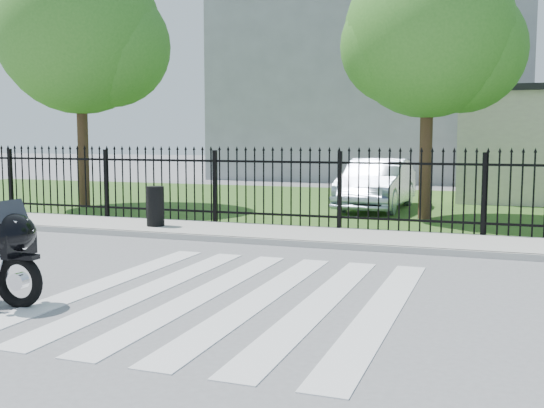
% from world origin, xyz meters
% --- Properties ---
extents(ground, '(120.00, 120.00, 0.00)m').
position_xyz_m(ground, '(0.00, 0.00, 0.00)').
color(ground, slate).
rests_on(ground, ground).
extents(crosswalk, '(5.00, 5.50, 0.01)m').
position_xyz_m(crosswalk, '(0.00, 0.00, 0.01)').
color(crosswalk, silver).
rests_on(crosswalk, ground).
extents(sidewalk, '(40.00, 2.00, 0.12)m').
position_xyz_m(sidewalk, '(0.00, 5.00, 0.06)').
color(sidewalk, '#ADAAA3').
rests_on(sidewalk, ground).
extents(curb, '(40.00, 0.12, 0.12)m').
position_xyz_m(curb, '(0.00, 4.00, 0.06)').
color(curb, '#ADAAA3').
rests_on(curb, ground).
extents(grass_strip, '(40.00, 12.00, 0.02)m').
position_xyz_m(grass_strip, '(0.00, 12.00, 0.01)').
color(grass_strip, '#2E571E').
rests_on(grass_strip, ground).
extents(iron_fence, '(26.00, 0.04, 1.80)m').
position_xyz_m(iron_fence, '(0.00, 6.00, 0.90)').
color(iron_fence, black).
rests_on(iron_fence, ground).
extents(tree_left, '(4.80, 4.80, 7.58)m').
position_xyz_m(tree_left, '(-8.50, 8.50, 5.17)').
color(tree_left, '#382316').
rests_on(tree_left, ground).
extents(tree_mid, '(4.20, 4.20, 6.78)m').
position_xyz_m(tree_mid, '(1.50, 9.00, 4.67)').
color(tree_mid, '#382316').
rests_on(tree_mid, ground).
extents(building_tall, '(15.00, 10.00, 12.00)m').
position_xyz_m(building_tall, '(-3.00, 26.00, 6.00)').
color(building_tall, '#92949A').
rests_on(building_tall, ground).
extents(parked_car, '(1.68, 4.50, 1.47)m').
position_xyz_m(parked_car, '(-0.05, 10.77, 0.75)').
color(parked_car, '#ACBBD8').
rests_on(parked_car, grass_strip).
extents(litter_bin, '(0.49, 0.49, 0.89)m').
position_xyz_m(litter_bin, '(-3.94, 4.86, 0.57)').
color(litter_bin, black).
rests_on(litter_bin, sidewalk).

